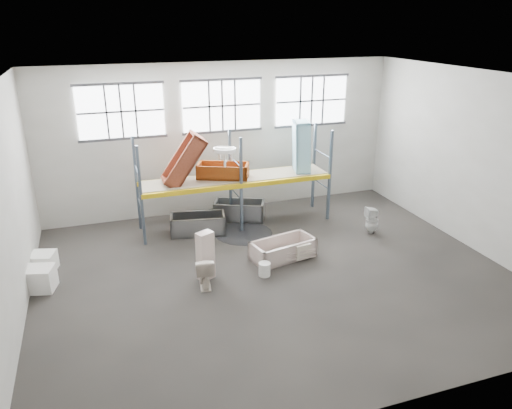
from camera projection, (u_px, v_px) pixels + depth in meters
name	position (u px, v px, depth m)	size (l,w,h in m)	color
floor	(274.00, 275.00, 12.78)	(12.00, 10.00, 0.10)	#423D38
ceiling	(277.00, 76.00, 10.94)	(12.00, 10.00, 0.10)	silver
wall_back	(222.00, 138.00, 16.32)	(12.00, 0.10, 5.00)	#ABA89D
wall_front	(394.00, 284.00, 7.40)	(12.00, 0.10, 5.00)	#A5A39A
wall_left	(3.00, 214.00, 10.04)	(0.10, 10.00, 5.00)	#AFACA2
wall_right	(476.00, 161.00, 13.68)	(0.10, 10.00, 5.00)	#B1AEA3
window_left	(121.00, 111.00, 14.86)	(2.60, 0.04, 1.60)	white
window_mid	(222.00, 106.00, 15.82)	(2.60, 0.04, 1.60)	white
window_right	(311.00, 101.00, 16.79)	(2.60, 0.04, 1.60)	white
rack_upright_la	(141.00, 197.00, 13.88)	(0.08, 0.08, 3.00)	slate
rack_upright_lb	(137.00, 184.00, 14.93)	(0.08, 0.08, 3.00)	slate
rack_upright_ma	(241.00, 186.00, 14.78)	(0.08, 0.08, 3.00)	slate
rack_upright_mb	(230.00, 175.00, 15.84)	(0.08, 0.08, 3.00)	slate
rack_upright_ra	(330.00, 176.00, 15.68)	(0.08, 0.08, 3.00)	slate
rack_upright_rb	(314.00, 166.00, 16.74)	(0.08, 0.08, 3.00)	slate
rack_beam_front	(241.00, 186.00, 14.78)	(6.00, 0.10, 0.14)	yellow
rack_beam_back	(230.00, 175.00, 15.84)	(6.00, 0.10, 0.14)	yellow
shelf_deck	(236.00, 178.00, 15.28)	(5.90, 1.10, 0.03)	gray
wet_patch	(244.00, 233.00, 15.14)	(1.80, 1.80, 0.00)	black
bathtub_beige	(283.00, 249.00, 13.52)	(1.77, 0.84, 0.52)	#C6AEA5
cistern_spare	(302.00, 251.00, 13.36)	(0.44, 0.21, 0.42)	beige
sink_in_tub	(282.00, 253.00, 13.51)	(0.44, 0.44, 0.15)	beige
toilet_beige	(204.00, 271.00, 12.05)	(0.46, 0.80, 0.82)	#F0DFCC
cistern_tall	(205.00, 256.00, 12.32)	(0.41, 0.27, 1.28)	beige
toilet_white	(372.00, 220.00, 15.01)	(0.39, 0.39, 0.86)	white
steel_tub_left	(198.00, 224.00, 15.04)	(1.66, 0.78, 0.61)	#939599
steel_tub_right	(239.00, 210.00, 16.16)	(1.64, 0.76, 0.60)	#A7ABAE
rust_tub_flat	(223.00, 171.00, 15.16)	(1.58, 0.74, 0.44)	#913309
rust_tub_tilted	(184.00, 160.00, 14.53)	(1.73, 0.81, 0.49)	brown
sink_on_shelf	(225.00, 166.00, 14.67)	(0.68, 0.53, 0.61)	white
blue_tub_upright	(301.00, 147.00, 15.61)	(1.68, 0.79, 0.47)	#96D7EC
bucket	(265.00, 269.00, 12.60)	(0.31, 0.31, 0.36)	white
carton_near	(40.00, 279.00, 11.91)	(0.69, 0.59, 0.59)	white
carton_far	(43.00, 262.00, 12.80)	(0.61, 0.61, 0.51)	white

